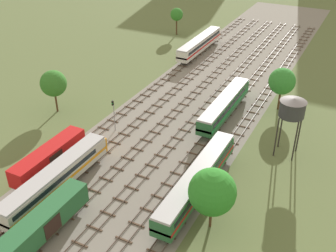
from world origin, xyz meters
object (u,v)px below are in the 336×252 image
(freight_boxcar_centre_left_nearest, at_px, (44,222))
(signal_post_nearest, at_px, (114,112))
(diesel_railcar_left_near, at_px, (56,177))
(freight_boxcar_far_left_mid, at_px, (49,156))
(water_tower, at_px, (292,108))
(passenger_coach_right_midfar, at_px, (197,179))
(diesel_railcar_centre_right_far, at_px, (225,105))
(passenger_coach_far_left_farther, at_px, (200,43))

(freight_boxcar_centre_left_nearest, xyz_separation_m, signal_post_nearest, (-6.64, 25.32, 1.32))
(signal_post_nearest, bearing_deg, diesel_railcar_left_near, -82.96)
(freight_boxcar_centre_left_nearest, distance_m, freight_boxcar_far_left_mid, 14.18)
(freight_boxcar_centre_left_nearest, relative_size, freight_boxcar_far_left_mid, 1.00)
(water_tower, distance_m, signal_post_nearest, 29.64)
(passenger_coach_right_midfar, height_order, signal_post_nearest, signal_post_nearest)
(diesel_railcar_left_near, distance_m, freight_boxcar_far_left_mid, 5.73)
(freight_boxcar_centre_left_nearest, height_order, diesel_railcar_centre_right_far, diesel_railcar_centre_right_far)
(passenger_coach_far_left_farther, xyz_separation_m, water_tower, (30.77, -36.37, 5.67))
(diesel_railcar_left_near, distance_m, passenger_coach_right_midfar, 19.65)
(freight_boxcar_far_left_mid, xyz_separation_m, water_tower, (30.76, 20.77, 5.83))
(diesel_railcar_centre_right_far, distance_m, signal_post_nearest, 20.51)
(diesel_railcar_left_near, height_order, passenger_coach_far_left_farther, same)
(diesel_railcar_centre_right_far, height_order, water_tower, water_tower)
(freight_boxcar_far_left_mid, xyz_separation_m, diesel_railcar_centre_right_far, (17.68, 27.65, 0.15))
(passenger_coach_right_midfar, bearing_deg, diesel_railcar_left_near, -154.17)
(water_tower, bearing_deg, signal_post_nearest, -167.11)
(passenger_coach_right_midfar, relative_size, diesel_railcar_centre_right_far, 1.07)
(freight_boxcar_far_left_mid, height_order, passenger_coach_right_midfar, passenger_coach_right_midfar)
(freight_boxcar_centre_left_nearest, height_order, freight_boxcar_far_left_mid, same)
(diesel_railcar_left_near, relative_size, passenger_coach_right_midfar, 0.93)
(diesel_railcar_centre_right_far, bearing_deg, passenger_coach_far_left_farther, 120.95)
(passenger_coach_right_midfar, distance_m, passenger_coach_far_left_farther, 56.72)
(passenger_coach_right_midfar, height_order, diesel_railcar_centre_right_far, same)
(passenger_coach_right_midfar, relative_size, signal_post_nearest, 3.67)
(passenger_coach_right_midfar, bearing_deg, diesel_railcar_centre_right_far, 101.00)
(passenger_coach_far_left_farther, xyz_separation_m, signal_post_nearest, (2.21, -42.90, 1.15))
(diesel_railcar_left_near, distance_m, water_tower, 36.37)
(passenger_coach_right_midfar, xyz_separation_m, water_tower, (8.66, 15.86, 5.67))
(diesel_railcar_left_near, xyz_separation_m, signal_post_nearest, (-2.21, 17.89, 1.17))
(water_tower, bearing_deg, diesel_railcar_centre_right_far, 152.27)
(diesel_railcar_centre_right_far, relative_size, signal_post_nearest, 3.42)
(freight_boxcar_centre_left_nearest, distance_m, passenger_coach_far_left_farther, 68.80)
(freight_boxcar_centre_left_nearest, relative_size, signal_post_nearest, 2.34)
(passenger_coach_far_left_farther, bearing_deg, diesel_railcar_centre_right_far, -59.05)
(freight_boxcar_centre_left_nearest, xyz_separation_m, passenger_coach_far_left_farther, (-8.85, 68.22, 0.16))
(diesel_railcar_left_near, height_order, passenger_coach_right_midfar, same)
(passenger_coach_right_midfar, xyz_separation_m, diesel_railcar_centre_right_far, (-4.42, 22.74, -0.02))
(passenger_coach_right_midfar, bearing_deg, freight_boxcar_far_left_mid, -167.48)
(freight_boxcar_centre_left_nearest, bearing_deg, diesel_railcar_left_near, 120.79)
(passenger_coach_far_left_farther, bearing_deg, signal_post_nearest, -87.05)
(diesel_railcar_centre_right_far, relative_size, passenger_coach_far_left_farther, 0.93)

